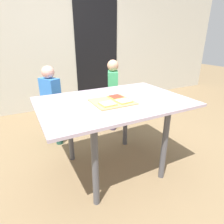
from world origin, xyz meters
TOP-DOWN VIEW (x-y plane):
  - ground_plane at (0.00, 0.00)m, footprint 16.00×16.00m
  - house_wall_back at (0.00, 2.30)m, footprint 8.00×0.20m
  - house_door at (0.78, 2.20)m, footprint 0.90×0.02m
  - dining_table at (0.00, 0.00)m, footprint 1.41×0.96m
  - cutting_board at (-0.04, -0.05)m, footprint 0.37×0.33m
  - pizza_slice_near_left at (-0.12, -0.11)m, footprint 0.13×0.13m
  - pizza_slice_far_right at (0.04, 0.03)m, footprint 0.14×0.14m
  - pizza_slice_near_right at (0.04, -0.11)m, footprint 0.14×0.14m
  - plate_white_right at (0.26, 0.10)m, footprint 0.19×0.19m
  - child_left at (-0.44, 0.84)m, footprint 0.24×0.28m
  - child_right at (0.45, 0.88)m, footprint 0.23×0.28m

SIDE VIEW (x-z plane):
  - ground_plane at x=0.00m, z-range 0.00..0.00m
  - child_left at x=-0.44m, z-range 0.07..1.09m
  - child_right at x=0.45m, z-range 0.07..1.11m
  - dining_table at x=0.00m, z-range 0.29..1.07m
  - plate_white_right at x=0.26m, z-range 0.78..0.79m
  - cutting_board at x=-0.04m, z-range 0.78..0.79m
  - pizza_slice_near_left at x=-0.12m, z-range 0.79..0.80m
  - pizza_slice_far_right at x=0.04m, z-range 0.79..0.80m
  - pizza_slice_near_right at x=0.04m, z-range 0.79..0.80m
  - house_door at x=0.78m, z-range 0.00..2.00m
  - house_wall_back at x=0.00m, z-range 0.00..2.85m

